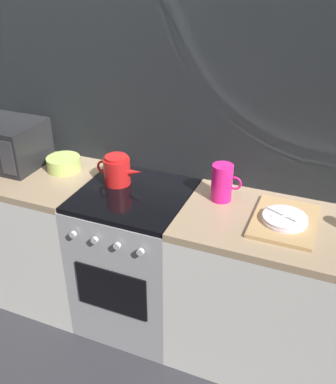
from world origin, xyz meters
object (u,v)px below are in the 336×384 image
Objects in this scene: microwave at (4,143)px; kettle at (117,170)px; mixing_bowl at (64,164)px; stove_unit at (136,259)px; pitcher at (222,183)px; dish_pile at (285,220)px.

kettle is (0.75, 0.03, -0.05)m from microwave.
microwave is 2.30× the size of mixing_bowl.
pitcher is at bearing 14.41° from stove_unit.
kettle reaches higher than stove_unit.
pitcher is at bearing 4.57° from kettle.
stove_unit is 3.16× the size of kettle.
dish_pile is at bearing -1.02° from microwave.
microwave is at bearing -177.90° from kettle.
kettle is 0.59m from pitcher.
mixing_bowl is at bearing 8.32° from microwave.
kettle is (-0.13, 0.07, 0.53)m from stove_unit.
dish_pile is (0.94, -0.06, -0.06)m from kettle.
stove_unit is 0.93m from dish_pile.
kettle is 0.71× the size of dish_pile.
stove_unit is 1.96× the size of microwave.
pitcher is at bearing 1.18° from mixing_bowl.
kettle is 1.42× the size of pitcher.
stove_unit is at bearing -28.46° from kettle.
stove_unit is 4.50× the size of pitcher.
pitcher is at bearing 3.19° from microwave.
dish_pile is (0.81, 0.01, 0.47)m from stove_unit.
kettle is 0.94m from dish_pile.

